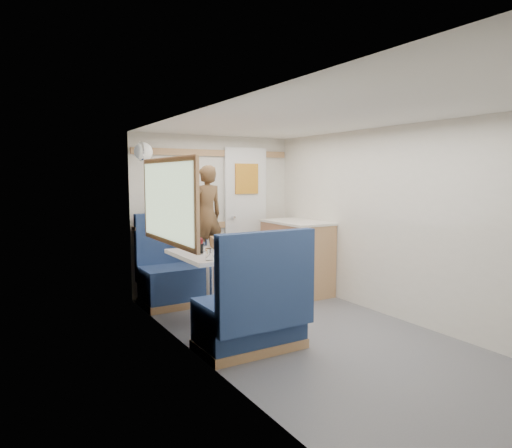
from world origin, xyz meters
TOP-DOWN VIEW (x-y plane):
  - floor at (0.00, 0.00)m, footprint 4.50×4.50m
  - ceiling at (0.00, 0.00)m, footprint 4.50×4.50m
  - wall_back at (0.00, 2.25)m, footprint 2.20×0.02m
  - wall_left at (-1.10, 0.00)m, footprint 0.02×4.50m
  - wall_right at (1.10, 0.00)m, footprint 0.02×4.50m
  - oak_trim_low at (0.00, 2.23)m, footprint 2.15×0.02m
  - oak_trim_high at (0.00, 2.23)m, footprint 2.15×0.02m
  - side_window at (-1.08, 1.00)m, footprint 0.04×1.30m
  - rear_door at (0.45, 2.22)m, footprint 0.62×0.12m
  - dinette_table at (-0.65, 1.00)m, footprint 0.62×0.92m
  - bench_far at (-0.65, 1.86)m, footprint 0.90×0.59m
  - bench_near at (-0.65, 0.14)m, footprint 0.90×0.59m
  - ledge at (-0.65, 2.12)m, footprint 0.90×0.14m
  - dome_light at (-1.04, 1.85)m, footprint 0.20×0.20m
  - galley_counter at (0.82, 1.55)m, footprint 0.57×0.92m
  - person at (-0.32, 1.80)m, footprint 0.45×0.33m
  - duffel_bag at (-0.56, 2.12)m, footprint 0.51×0.34m
  - tray at (-0.60, 0.77)m, footprint 0.28×0.34m
  - orange_fruit at (-0.45, 0.78)m, footprint 0.07×0.07m
  - cheese_block at (-0.59, 0.81)m, footprint 0.12×0.08m
  - wine_glass at (-0.76, 0.99)m, footprint 0.08×0.08m
  - tumbler_left at (-0.82, 0.64)m, footprint 0.07×0.07m
  - tumbler_right at (-0.68, 1.11)m, footprint 0.06×0.06m
  - beer_glass at (-0.52, 0.99)m, footprint 0.06×0.06m
  - pepper_grinder at (-0.72, 1.03)m, footprint 0.04×0.04m
  - bread_loaf at (-0.43, 1.26)m, footprint 0.21×0.30m

SIDE VIEW (x-z plane):
  - floor at x=0.00m, z-range 0.00..0.00m
  - bench_far at x=-0.65m, z-range -0.22..0.83m
  - bench_near at x=-0.65m, z-range -0.22..0.83m
  - galley_counter at x=0.82m, z-range 0.01..0.93m
  - dinette_table at x=-0.65m, z-range 0.21..0.93m
  - tray at x=-0.60m, z-range 0.72..0.74m
  - cheese_block at x=-0.59m, z-range 0.74..0.78m
  - beer_glass at x=-0.52m, z-range 0.72..0.82m
  - tumbler_right at x=-0.68m, z-range 0.72..0.82m
  - pepper_grinder at x=-0.72m, z-range 0.72..0.82m
  - orange_fruit at x=-0.45m, z-range 0.74..0.81m
  - tumbler_left at x=-0.82m, z-range 0.72..0.83m
  - bread_loaf at x=-0.43m, z-range 0.72..0.83m
  - wine_glass at x=-0.76m, z-range 0.76..0.93m
  - oak_trim_low at x=0.00m, z-range 0.81..0.89m
  - ledge at x=-0.65m, z-range 0.86..0.90m
  - rear_door at x=0.45m, z-range 0.04..1.90m
  - wall_back at x=0.00m, z-range 0.00..2.00m
  - wall_left at x=-1.10m, z-range 0.00..2.00m
  - wall_right at x=1.10m, z-range 0.00..2.00m
  - duffel_bag at x=-0.56m, z-range 0.90..1.12m
  - person at x=-0.32m, z-range 0.45..1.61m
  - side_window at x=-1.08m, z-range 0.89..1.61m
  - dome_light at x=-1.04m, z-range 1.65..1.85m
  - oak_trim_high at x=0.00m, z-range 1.74..1.82m
  - ceiling at x=0.00m, z-range 2.00..2.00m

